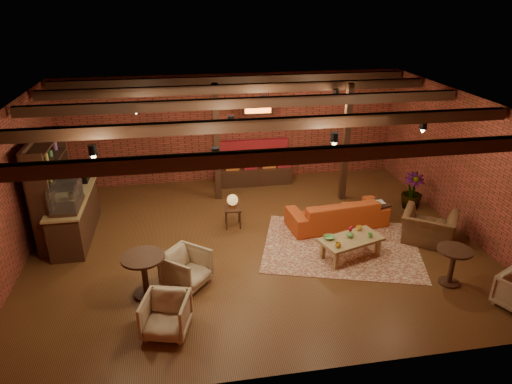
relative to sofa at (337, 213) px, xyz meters
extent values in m
plane|color=#3C270F|center=(-2.12, -0.48, -0.35)|extent=(10.00, 10.00, 0.00)
cube|color=black|center=(-2.12, -0.48, 2.85)|extent=(10.00, 8.00, 0.02)
cube|color=brown|center=(-2.12, 3.52, 1.25)|extent=(10.00, 0.02, 3.20)
cube|color=brown|center=(-2.12, -4.48, 1.25)|extent=(10.00, 0.02, 3.20)
cube|color=brown|center=(-7.12, -0.48, 1.25)|extent=(0.02, 8.00, 3.20)
cube|color=brown|center=(2.88, -0.48, 1.25)|extent=(0.02, 8.00, 3.20)
cylinder|color=black|center=(-2.12, 1.12, 2.50)|extent=(9.60, 0.12, 0.12)
cube|color=black|center=(-2.72, 2.12, 1.25)|extent=(0.16, 0.16, 3.20)
cube|color=black|center=(0.68, 1.52, 1.25)|extent=(0.16, 0.16, 3.20)
imported|color=#337F33|center=(-6.12, 0.72, 0.87)|extent=(0.35, 0.39, 0.30)
cube|color=#E85717|center=(-1.52, 2.62, 2.00)|extent=(0.86, 0.06, 0.30)
cube|color=maroon|center=(-0.22, -1.00, -0.35)|extent=(4.08, 3.54, 0.01)
imported|color=#A83D17|center=(0.00, 0.00, 0.00)|extent=(2.50, 1.20, 0.71)
cube|color=olive|center=(-0.18, -1.46, 0.08)|extent=(1.49, 1.05, 0.06)
cube|color=olive|center=(-0.65, -1.85, -0.15)|extent=(0.09, 0.09, 0.40)
cube|color=olive|center=(0.42, -1.51, -0.15)|extent=(0.09, 0.09, 0.40)
cube|color=olive|center=(-0.79, -1.40, -0.15)|extent=(0.09, 0.09, 0.40)
cube|color=olive|center=(0.28, -1.06, -0.15)|extent=(0.09, 0.09, 0.40)
imported|color=gold|center=(-0.60, -1.76, 0.16)|extent=(0.17, 0.17, 0.11)
imported|color=#589644|center=(0.23, -1.50, 0.16)|extent=(0.14, 0.14, 0.10)
imported|color=gold|center=(0.11, -1.14, 0.16)|extent=(0.17, 0.17, 0.11)
imported|color=#589644|center=(-0.66, -1.38, 0.14)|extent=(0.29, 0.29, 0.06)
imported|color=#589644|center=(-0.20, -1.41, 0.18)|extent=(0.16, 0.16, 0.13)
sphere|color=#A81124|center=(-0.20, -1.41, 0.31)|extent=(0.10, 0.10, 0.10)
cube|color=black|center=(-2.53, 0.39, 0.13)|extent=(0.43, 0.43, 0.04)
cylinder|color=black|center=(-2.53, 0.39, -0.12)|extent=(0.03, 0.03, 0.47)
cylinder|color=#A77737|center=(-2.53, 0.39, 0.16)|extent=(0.14, 0.14, 0.02)
cylinder|color=#A77737|center=(-2.53, 0.39, 0.23)|extent=(0.04, 0.04, 0.19)
sphere|color=gold|center=(-2.53, 0.39, 0.37)|extent=(0.27, 0.27, 0.27)
cylinder|color=black|center=(-4.51, -2.08, 0.47)|extent=(0.82, 0.82, 0.05)
cylinder|color=black|center=(-4.51, -2.08, 0.07)|extent=(0.11, 0.11, 0.79)
cylinder|color=black|center=(-4.51, -2.08, -0.33)|extent=(0.49, 0.49, 0.05)
imported|color=beige|center=(-3.72, -1.87, 0.05)|extent=(1.05, 1.06, 0.80)
imported|color=beige|center=(-4.11, -3.21, 0.03)|extent=(0.90, 0.87, 0.76)
imported|color=brown|center=(1.81, -1.12, 0.14)|extent=(1.36, 1.26, 0.99)
cube|color=black|center=(0.99, -0.06, 0.19)|extent=(0.62, 0.62, 0.04)
cylinder|color=black|center=(0.99, -0.06, -0.09)|extent=(0.04, 0.04, 0.52)
imported|color=black|center=(0.99, -0.06, 0.22)|extent=(0.24, 0.29, 0.02)
cylinder|color=black|center=(1.41, -2.73, 0.41)|extent=(0.67, 0.67, 0.04)
cylinder|color=black|center=(1.41, -2.73, 0.03)|extent=(0.10, 0.10, 0.73)
cylinder|color=black|center=(1.41, -2.73, -0.33)|extent=(0.40, 0.40, 0.04)
imported|color=#4C7F4C|center=(2.28, 0.61, 1.12)|extent=(1.90, 1.90, 2.95)
camera|label=1|loc=(-3.66, -9.54, 5.00)|focal=32.00mm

